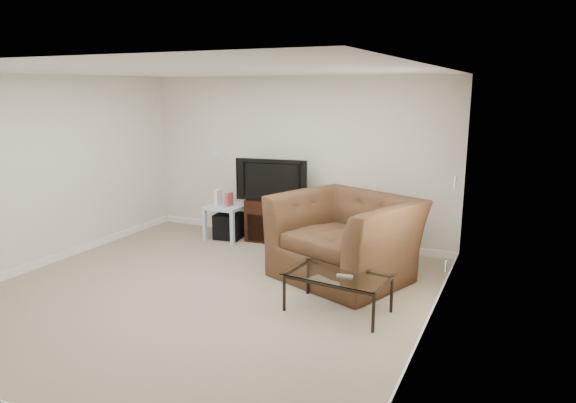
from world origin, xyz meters
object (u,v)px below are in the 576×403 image
at_px(tv_stand, 274,219).
at_px(recliner, 346,224).
at_px(side_table, 227,222).
at_px(coffee_table, 338,293).
at_px(subwoofer, 229,226).
at_px(television, 273,179).

height_order(tv_stand, recliner, recliner).
bearing_deg(recliner, tv_stand, 165.47).
distance_m(tv_stand, recliner, 1.90).
distance_m(side_table, coffee_table, 3.12).
xyz_separation_m(tv_stand, coffee_table, (1.79, -2.07, -0.12)).
relative_size(subwoofer, recliner, 0.26).
height_order(tv_stand, coffee_table, tv_stand).
distance_m(tv_stand, side_table, 0.77).
bearing_deg(subwoofer, coffee_table, -36.90).
bearing_deg(subwoofer, recliner, -21.47).
relative_size(side_table, coffee_table, 0.51).
relative_size(tv_stand, coffee_table, 0.73).
bearing_deg(recliner, coffee_table, -54.27).
bearing_deg(side_table, recliner, -20.68).
relative_size(tv_stand, subwoofer, 1.93).
bearing_deg(coffee_table, recliner, 104.94).
bearing_deg(coffee_table, side_table, 143.80).
distance_m(television, coffee_table, 2.82).
distance_m(tv_stand, coffee_table, 2.74).
height_order(side_table, recliner, recliner).
xyz_separation_m(television, subwoofer, (-0.70, -0.17, -0.78)).
bearing_deg(recliner, television, 166.24).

